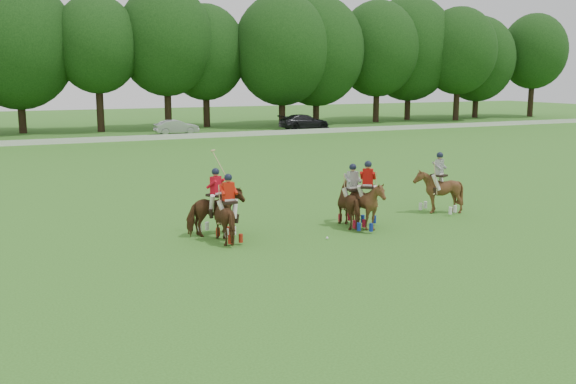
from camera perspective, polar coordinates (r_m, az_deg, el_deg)
name	(u,v)px	position (r m, az deg, el deg)	size (l,w,h in m)	color
ground	(342,262)	(19.06, 4.85, -6.26)	(180.00, 180.00, 0.00)	#33671D
tree_line	(100,45)	(64.70, -16.37, 12.46)	(117.98, 14.32, 14.75)	black
boundary_rail	(119,139)	(54.92, -14.75, 4.60)	(120.00, 0.10, 0.44)	white
car_mid	(176,127)	(60.49, -9.90, 5.71)	(1.41, 4.04, 1.33)	#AEAFB4
car_right	(304,122)	(64.97, 1.46, 6.26)	(2.11, 5.19, 1.51)	black
polo_red_a	(229,217)	(21.22, -5.28, -2.27)	(1.15, 1.87, 2.27)	#462812
polo_red_b	(216,212)	(22.02, -6.39, -1.75)	(2.12, 2.04, 2.88)	#462812
polo_red_c	(367,204)	(22.99, 7.05, -1.09)	(2.11, 2.14, 2.46)	#462812
polo_stripe_a	(352,204)	(23.35, 5.72, -1.07)	(1.19, 1.93, 2.30)	#462812
polo_stripe_b	(438,191)	(26.15, 13.22, 0.09)	(1.98, 2.06, 2.45)	#462812
polo_ball	(327,238)	(21.62, 3.50, -4.10)	(0.09, 0.09, 0.09)	white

